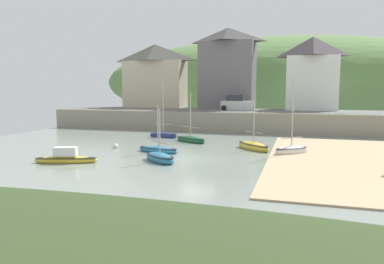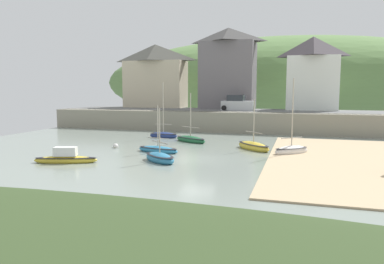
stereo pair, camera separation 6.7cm
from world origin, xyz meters
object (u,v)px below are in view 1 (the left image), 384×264
sailboat_blue_trim (191,139)px  parked_car_near_slipway (237,104)px  fishing_boat_green (158,149)px  motorboat_with_cabin (160,158)px  mooring_buoy (116,146)px  waterfront_building_centre (228,68)px  waterfront_building_right (312,73)px  sailboat_tall_mast (291,150)px  sailboat_far_left (163,135)px  rowboat_small_beached (66,158)px  waterfront_building_left (155,75)px  dinghy_open_wooden (253,146)px

sailboat_blue_trim → parked_car_near_slipway: bearing=109.9°
parked_car_near_slipway → fishing_boat_green: bearing=-95.3°
motorboat_with_cabin → mooring_buoy: bearing=-178.4°
motorboat_with_cabin → parked_car_near_slipway: parked_car_near_slipway is taller
waterfront_building_centre → waterfront_building_right: waterfront_building_centre is taller
sailboat_tall_mast → sailboat_blue_trim: bearing=115.6°
sailboat_tall_mast → mooring_buoy: (-14.79, -1.09, -0.18)m
waterfront_building_right → sailboat_blue_trim: (-11.46, -17.23, -6.96)m
sailboat_blue_trim → parked_car_near_slipway: sailboat_blue_trim is taller
sailboat_far_left → fishing_boat_green: size_ratio=1.51×
waterfront_building_centre → motorboat_with_cabin: waterfront_building_centre is taller
rowboat_small_beached → waterfront_building_left: bearing=82.5°
sailboat_blue_trim → waterfront_building_right: bearing=87.1°
sailboat_blue_trim → mooring_buoy: bearing=-104.3°
waterfront_building_left → motorboat_with_cabin: 30.05m
sailboat_tall_mast → waterfront_building_centre: bearing=72.6°
waterfront_building_centre → parked_car_near_slipway: waterfront_building_centre is taller
waterfront_building_centre → waterfront_building_right: 11.22m
waterfront_building_centre → dinghy_open_wooden: (6.12, -19.93, -7.75)m
waterfront_building_right → sailboat_far_left: 22.41m
waterfront_building_centre → dinghy_open_wooden: 22.25m
sailboat_tall_mast → rowboat_small_beached: size_ratio=1.37×
waterfront_building_right → sailboat_blue_trim: 21.83m
waterfront_building_centre → sailboat_blue_trim: bearing=-90.9°
waterfront_building_centre → sailboat_tall_mast: bearing=-66.6°
sailboat_tall_mast → mooring_buoy: size_ratio=12.95×
rowboat_small_beached → sailboat_tall_mast: bearing=10.0°
waterfront_building_left → waterfront_building_centre: bearing=-0.0°
rowboat_small_beached → mooring_buoy: (0.24, 6.74, -0.16)m
sailboat_far_left → waterfront_building_left: bearing=115.4°
waterfront_building_right → parked_car_near_slipway: (-9.04, -4.50, -4.02)m
waterfront_building_centre → sailboat_far_left: (-3.94, -15.00, -7.75)m
parked_car_near_slipway → sailboat_far_left: bearing=-115.5°
sailboat_blue_trim → sailboat_tall_mast: 10.40m
sailboat_blue_trim → sailboat_far_left: sailboat_far_left is taller
waterfront_building_centre → parked_car_near_slipway: (2.15, -4.50, -4.82)m
parked_car_near_slipway → mooring_buoy: 19.79m
dinghy_open_wooden → mooring_buoy: size_ratio=9.36×
waterfront_building_centre → mooring_buoy: bearing=-103.8°
sailboat_far_left → dinghy_open_wooden: bearing=-25.7°
waterfront_building_right → dinghy_open_wooden: (-5.07, -19.93, -6.94)m
motorboat_with_cabin → sailboat_tall_mast: sailboat_tall_mast is taller
fishing_boat_green → waterfront_building_right: bearing=74.5°
waterfront_building_left → sailboat_far_left: (6.97, -15.00, -6.82)m
fishing_boat_green → parked_car_near_slipway: (3.31, 18.97, 2.98)m
waterfront_building_left → waterfront_building_centre: (10.91, -0.00, 0.93)m
sailboat_far_left → motorboat_with_cabin: sailboat_far_left is taller
waterfront_building_left → waterfront_building_centre: waterfront_building_centre is taller
sailboat_tall_mast → fishing_boat_green: bearing=150.4°
fishing_boat_green → sailboat_far_left: bearing=120.4°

